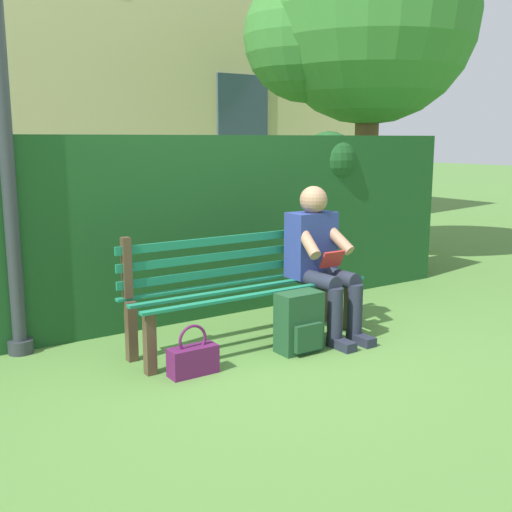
{
  "coord_description": "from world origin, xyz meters",
  "views": [
    {
      "loc": [
        2.49,
        3.81,
        1.55
      ],
      "look_at": [
        0.0,
        0.1,
        0.7
      ],
      "focal_mm": 43.7,
      "sensor_mm": 36.0,
      "label": 1
    }
  ],
  "objects_px": {
    "tree": "(359,20)",
    "backpack": "(299,323)",
    "park_bench": "(243,284)",
    "person_seated": "(321,257)",
    "handbag": "(193,359)"
  },
  "relations": [
    {
      "from": "person_seated",
      "to": "handbag",
      "type": "xyz_separation_m",
      "value": [
        1.26,
        0.22,
        -0.52
      ]
    },
    {
      "from": "park_bench",
      "to": "backpack",
      "type": "distance_m",
      "value": 0.53
    },
    {
      "from": "park_bench",
      "to": "handbag",
      "type": "distance_m",
      "value": 0.84
    },
    {
      "from": "tree",
      "to": "handbag",
      "type": "height_order",
      "value": "tree"
    },
    {
      "from": "person_seated",
      "to": "tree",
      "type": "relative_size",
      "value": 0.27
    },
    {
      "from": "tree",
      "to": "backpack",
      "type": "height_order",
      "value": "tree"
    },
    {
      "from": "park_bench",
      "to": "person_seated",
      "type": "xyz_separation_m",
      "value": [
        -0.61,
        0.18,
        0.17
      ]
    },
    {
      "from": "park_bench",
      "to": "tree",
      "type": "bearing_deg",
      "value": -146.27
    },
    {
      "from": "tree",
      "to": "handbag",
      "type": "xyz_separation_m",
      "value": [
        3.58,
        2.35,
        -2.83
      ]
    },
    {
      "from": "park_bench",
      "to": "handbag",
      "type": "relative_size",
      "value": 5.58
    },
    {
      "from": "tree",
      "to": "handbag",
      "type": "distance_m",
      "value": 5.14
    },
    {
      "from": "backpack",
      "to": "handbag",
      "type": "xyz_separation_m",
      "value": [
        0.87,
        -0.03,
        -0.11
      ]
    },
    {
      "from": "person_seated",
      "to": "handbag",
      "type": "height_order",
      "value": "person_seated"
    },
    {
      "from": "person_seated",
      "to": "tree",
      "type": "height_order",
      "value": "tree"
    },
    {
      "from": "tree",
      "to": "handbag",
      "type": "bearing_deg",
      "value": 33.31
    }
  ]
}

